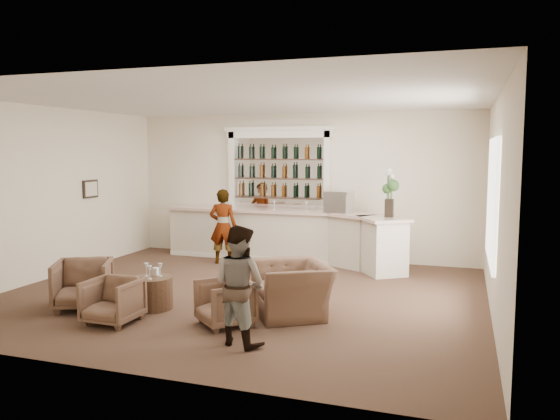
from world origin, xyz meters
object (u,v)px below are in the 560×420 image
Objects in this scene: armchair_far at (292,289)px; espresso_machine at (339,202)px; guest at (239,285)px; armchair_left at (83,284)px; flower_vase at (390,190)px; bar_counter at (287,236)px; sommelier at (223,226)px; cocktail_table at (153,293)px; armchair_right at (225,303)px; armchair_center at (113,301)px.

armchair_far is 2.28× the size of espresso_machine.
armchair_left is at bearing 5.42° from guest.
guest is 4.95m from flower_vase.
armchair_far is (0.26, 1.40, -0.37)m from guest.
flower_vase is (4.19, 4.03, 1.30)m from armchair_left.
espresso_machine reaches higher than armchair_left.
sommelier reaches higher than bar_counter.
cocktail_table is 0.87× the size of armchair_right.
bar_counter is 2.62m from flower_vase.
sommelier reaches higher than guest.
armchair_center is 5.51m from espresso_machine.
armchair_left is at bearing -109.77° from armchair_far.
flower_vase is at bearing 171.40° from sommelier.
bar_counter is 6.80× the size of armchair_left.
bar_counter is at bearing 166.48° from armchair_far.
armchair_right is at bearing -33.69° from guest.
flower_vase reaches higher than sommelier.
armchair_right is (2.45, -0.05, -0.06)m from armchair_left.
armchair_far reaches higher than armchair_left.
bar_counter is 4.77× the size of armchair_far.
flower_vase reaches higher than armchair_far.
armchair_right is (1.81, -3.90, -0.49)m from sommelier.
armchair_far is at bearing -14.63° from armchair_left.
armchair_center is at bearing 81.68° from sommelier.
espresso_machine is at bearing -3.29° from bar_counter.
armchair_center is (0.25, -4.33, -0.50)m from sommelier.
sommelier is at bearing -152.76° from espresso_machine.
flower_vase is at bearing 108.75° from armchair_right.
bar_counter is 8.04× the size of armchair_center.
sommelier is at bearing -173.26° from armchair_far.
armchair_far is at bearing -70.88° from bar_counter.
bar_counter is at bearing -162.09° from sommelier.
armchair_center is at bearing -94.95° from armchair_far.
flower_vase reaches higher than espresso_machine.
armchair_far is (2.31, 1.21, 0.07)m from armchair_center.
armchair_left is at bearing 152.47° from armchair_center.
flower_vase reaches higher than bar_counter.
bar_counter is 5.96× the size of flower_vase.
armchair_far is at bearing -106.73° from flower_vase.
armchair_center is at bearing -55.97° from armchair_left.
armchair_center reaches higher than cocktail_table.
armchair_far is (0.75, 0.79, 0.07)m from armchair_right.
bar_counter reaches higher than armchair_far.
armchair_far is 1.25× the size of flower_vase.
armchair_far is (2.56, -3.11, -0.43)m from sommelier.
espresso_machine is at bearing 158.37° from flower_vase.
armchair_left reaches higher than cocktail_table.
armchair_left reaches higher than armchair_right.
armchair_center is 2.61m from armchair_far.
flower_vase is at bearing 16.40° from armchair_left.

